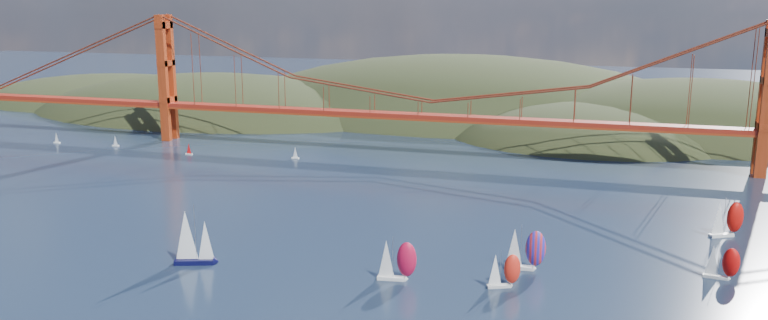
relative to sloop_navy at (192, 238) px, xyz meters
The scene contains 12 objects.
headlands 247.44m from the sloop_navy, 73.09° to the left, with size 725.00×225.00×96.00m.
bridge 142.35m from the sloop_navy, 79.69° to the left, with size 552.00×12.00×55.00m.
sloop_navy is the anchor object (origin of this frame).
racer_0 49.92m from the sloop_navy, ahead, with size 9.21×4.42×10.38m.
racer_1 73.98m from the sloop_navy, ahead, with size 7.70×5.38×8.63m.
racer_2 123.30m from the sloop_navy, 12.20° to the left, with size 7.67×3.72×8.64m.
racer_3 139.32m from the sloop_navy, 25.33° to the left, with size 9.52×7.12×10.73m.
racer_rwb 79.21m from the sloop_navy, 14.05° to the left, with size 9.63×4.08×10.96m.
distant_boat_0 178.57m from the sloop_navy, 139.62° to the left, with size 3.00×2.00×4.70m.
distant_boat_1 158.86m from the sloop_navy, 132.42° to the left, with size 3.00×2.00×4.70m.
distant_boat_2 130.11m from the sloop_navy, 121.42° to the left, with size 3.00×2.00×4.70m.
distant_boat_3 118.71m from the sloop_navy, 101.39° to the left, with size 3.00×2.00×4.70m.
Camera 1 is at (66.36, -108.01, 63.57)m, focal length 35.00 mm.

